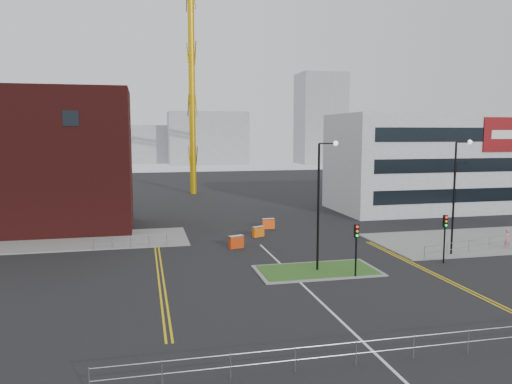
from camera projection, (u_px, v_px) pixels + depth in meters
The scene contains 28 objects.
ground at pixel (333, 313), 27.03m from camera, with size 200.00×200.00×0.00m, color black.
pavement_left at pixel (27, 243), 43.90m from camera, with size 28.00×8.00×0.12m, color slate.
pavement_right at pixel (503, 239), 45.43m from camera, with size 24.00×10.00×0.12m, color slate.
island_kerb at pixel (317, 271), 35.21m from camera, with size 8.60×4.60×0.08m, color slate.
grass_island at pixel (317, 270), 35.21m from camera, with size 8.00×4.00×0.12m, color #22511B.
brick_building at pixel (4, 163), 48.25m from camera, with size 24.20×10.07×14.24m.
office_block at pixel (433, 162), 63.01m from camera, with size 25.00×12.20×12.00m.
tower_crane at pixel (226, 5), 75.43m from camera, with size 49.17×21.65×42.25m.
streetlamp_island at pixel (321, 195), 34.62m from camera, with size 1.46×0.36×9.18m.
streetlamp_right_near at pixel (457, 188), 39.21m from camera, with size 1.46×0.36×9.18m.
traffic_light_island at pixel (356, 240), 33.40m from camera, with size 0.28×0.33×3.65m.
traffic_light_right at pixel (445, 229), 37.10m from camera, with size 0.28×0.33×3.65m.
railing_front at pixel (385, 345), 21.13m from camera, with size 24.05×0.05×1.10m.
railing_left at pixel (131, 240), 41.94m from camera, with size 6.05×0.05×1.10m.
railing_right at pixel (508, 238), 42.60m from camera, with size 19.05×5.05×1.10m.
centre_line at pixel (320, 301), 28.96m from camera, with size 0.15×30.00×0.01m, color silver.
yellow_left_a at pixel (158, 273), 34.72m from camera, with size 0.12×24.00×0.01m, color gold.
yellow_left_b at pixel (162, 273), 34.79m from camera, with size 0.12×24.00×0.01m, color gold.
yellow_right_a at pixel (428, 272), 34.93m from camera, with size 0.12×20.00×0.01m, color gold.
yellow_right_b at pixel (432, 272), 35.00m from camera, with size 0.12×20.00×0.01m, color gold.
skyline_a at pixel (26, 128), 133.06m from camera, with size 18.00×12.00×22.00m, color gray.
skyline_b at pixel (208, 138), 154.13m from camera, with size 24.00×12.00×16.00m, color gray.
skyline_c at pixel (320, 119), 156.31m from camera, with size 14.00×12.00×28.00m, color gray.
skyline_d at pixel (148, 144), 160.08m from camera, with size 30.00×12.00×12.00m, color gray.
pedestrian at pixel (508, 239), 41.64m from camera, with size 0.64×0.42×1.75m, color #B8777D.
barrier_left at pixel (236, 241), 42.19m from camera, with size 1.35×0.82×1.08m.
barrier_mid at pixel (258, 231), 46.79m from camera, with size 1.22×0.84×0.98m.
barrier_right at pixel (268, 223), 50.74m from camera, with size 1.25×0.43×1.05m.
Camera 1 is at (-9.85, -24.48, 9.75)m, focal length 35.00 mm.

